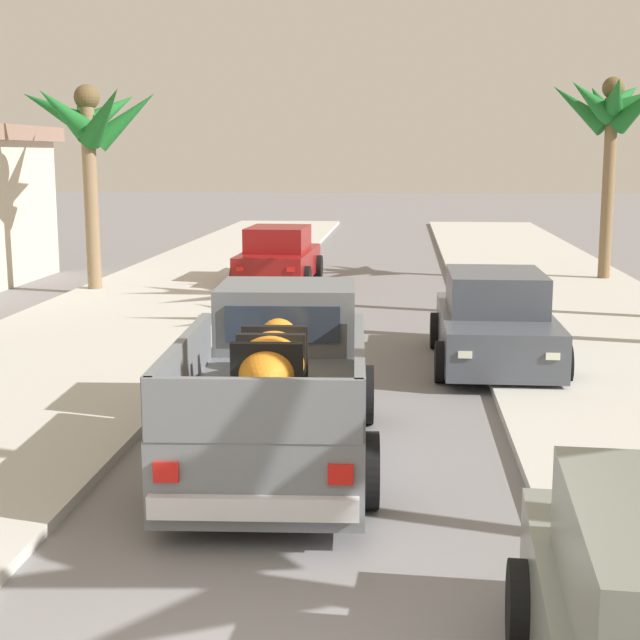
% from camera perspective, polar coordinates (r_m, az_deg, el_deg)
% --- Properties ---
extents(sidewalk_left, '(4.93, 60.00, 0.12)m').
position_cam_1_polar(sidewalk_left, '(18.46, -12.86, -0.77)').
color(sidewalk_left, beige).
rests_on(sidewalk_left, ground).
extents(sidewalk_right, '(4.93, 60.00, 0.12)m').
position_cam_1_polar(sidewalk_right, '(17.98, 17.08, -1.24)').
color(sidewalk_right, beige).
rests_on(sidewalk_right, ground).
extents(curb_left, '(0.16, 60.00, 0.10)m').
position_cam_1_polar(curb_left, '(18.17, -9.66, -0.86)').
color(curb_left, silver).
rests_on(curb_left, ground).
extents(curb_right, '(0.16, 60.00, 0.10)m').
position_cam_1_polar(curb_right, '(17.79, 13.72, -1.23)').
color(curb_right, silver).
rests_on(curb_right, ground).
extents(pickup_truck, '(2.40, 5.30, 1.80)m').
position_cam_1_polar(pickup_truck, '(10.77, -2.51, -4.06)').
color(pickup_truck, slate).
rests_on(pickup_truck, ground).
extents(car_left_near, '(2.11, 4.30, 1.54)m').
position_cam_1_polar(car_left_near, '(25.23, -2.52, 3.81)').
color(car_left_near, maroon).
rests_on(car_left_near, ground).
extents(car_left_mid, '(2.03, 4.26, 1.54)m').
position_cam_1_polar(car_left_mid, '(15.72, 10.53, -0.12)').
color(car_left_mid, '#474C56').
rests_on(car_left_mid, ground).
extents(palm_tree_left_mid, '(3.57, 3.46, 5.51)m').
position_cam_1_polar(palm_tree_left_mid, '(26.49, 17.35, 12.03)').
color(palm_tree_left_mid, brown).
rests_on(palm_tree_left_mid, ground).
extents(palm_tree_right_mid, '(3.55, 3.98, 5.14)m').
position_cam_1_polar(palm_tree_right_mid, '(24.03, -13.69, 11.48)').
color(palm_tree_right_mid, '#846B4C').
rests_on(palm_tree_right_mid, ground).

